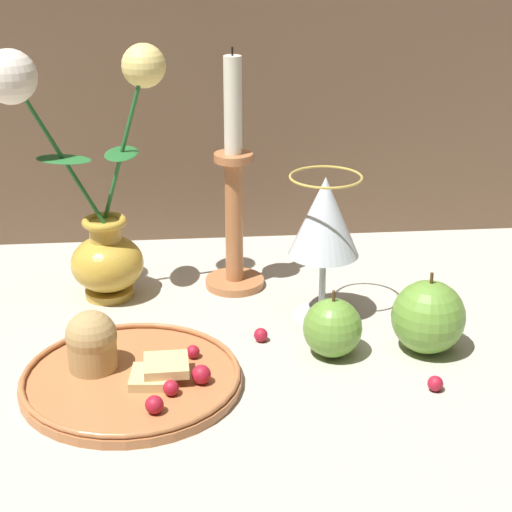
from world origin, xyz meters
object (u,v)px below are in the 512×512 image
Objects in this scene: vase at (91,196)px; candlestick at (234,203)px; plate_with_pastries at (124,370)px; wine_glass at (324,221)px; apple_beside_vase at (332,328)px; apple_near_glass at (428,317)px.

candlestick is (0.17, 0.02, -0.02)m from vase.
wine_glass reaches higher than plate_with_pastries.
apple_beside_vase is at bearing -92.55° from wine_glass.
apple_near_glass is at bearing -43.42° from candlestick.
vase is 0.28m from wine_glass.
wine_glass reaches higher than apple_near_glass.
candlestick is (-0.10, 0.09, -0.01)m from wine_glass.
apple_near_glass is (0.33, 0.04, 0.03)m from plate_with_pastries.
apple_beside_vase is at bearing 10.59° from plate_with_pastries.
vase is 0.25m from plate_with_pastries.
vase is at bearing 146.95° from apple_beside_vase.
candlestick reaches higher than apple_beside_vase.
apple_beside_vase is (-0.00, -0.10, -0.09)m from wine_glass.
apple_beside_vase is (0.22, 0.04, 0.02)m from plate_with_pastries.
candlestick is at bearing 60.86° from plate_with_pastries.
wine_glass is at bearing -43.63° from candlestick.
vase reaches higher than candlestick.
plate_with_pastries is 0.23m from apple_beside_vase.
candlestick is at bearing 136.37° from wine_glass.
wine_glass is (0.27, -0.08, -0.01)m from vase.
wine_glass is 2.28× the size of apple_beside_vase.
candlestick reaches higher than apple_near_glass.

